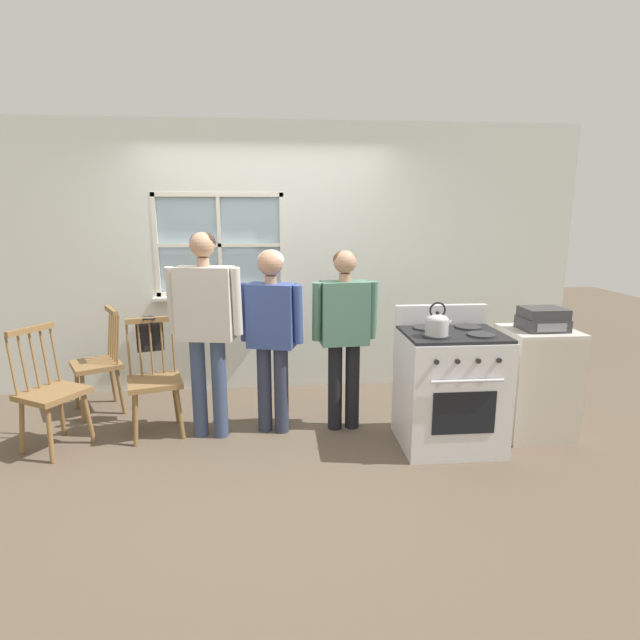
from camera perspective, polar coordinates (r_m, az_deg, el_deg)
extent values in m
plane|color=brown|center=(4.14, -6.07, -13.99)|extent=(16.00, 16.00, 0.00)
cube|color=silver|center=(5.61, -28.84, 5.86)|extent=(2.10, 0.06, 2.70)
cube|color=silver|center=(5.38, 12.29, 6.88)|extent=(3.02, 0.06, 2.70)
cube|color=silver|center=(5.32, -10.92, -2.49)|extent=(1.29, 0.06, 0.99)
cube|color=silver|center=(5.18, -11.79, 17.88)|extent=(1.29, 0.06, 0.68)
cube|color=silver|center=(5.14, -11.22, 2.47)|extent=(1.35, 0.10, 0.03)
cube|color=#9EB7C6|center=(5.17, -11.36, 8.41)|extent=(1.23, 0.01, 0.96)
cube|color=silver|center=(5.14, -11.40, 8.39)|extent=(0.04, 0.02, 1.02)
cube|color=silver|center=(5.14, -11.40, 8.39)|extent=(1.29, 0.02, 0.04)
cube|color=silver|center=(5.24, -18.26, 8.09)|extent=(0.04, 0.03, 1.02)
cube|color=silver|center=(5.11, -4.35, 8.57)|extent=(0.04, 0.03, 1.02)
cube|color=silver|center=(5.13, -11.63, 13.88)|extent=(1.29, 0.03, 0.04)
cube|color=silver|center=(5.19, -11.17, 2.96)|extent=(1.29, 0.03, 0.04)
cube|color=olive|center=(4.36, -18.37, -6.75)|extent=(0.52, 0.50, 0.04)
cylinder|color=olive|center=(4.28, -20.31, -10.62)|extent=(0.07, 0.08, 0.44)
cylinder|color=olive|center=(4.30, -15.72, -10.22)|extent=(0.08, 0.07, 0.44)
cylinder|color=olive|center=(4.58, -20.45, -9.13)|extent=(0.08, 0.07, 0.44)
cylinder|color=olive|center=(4.60, -16.18, -8.76)|extent=(0.07, 0.08, 0.44)
cylinder|color=olive|center=(4.45, -21.04, -3.36)|extent=(0.04, 0.07, 0.47)
cylinder|color=olive|center=(4.45, -19.88, -3.27)|extent=(0.04, 0.07, 0.47)
cylinder|color=olive|center=(4.45, -18.73, -3.18)|extent=(0.04, 0.07, 0.47)
cylinder|color=olive|center=(4.46, -17.57, -3.08)|extent=(0.04, 0.07, 0.47)
cylinder|color=olive|center=(4.46, -16.42, -2.98)|extent=(0.04, 0.07, 0.47)
cube|color=olive|center=(4.39, -18.95, 0.00)|extent=(0.38, 0.15, 0.04)
cube|color=olive|center=(5.03, -24.21, -4.67)|extent=(0.55, 0.56, 0.04)
cylinder|color=olive|center=(5.25, -26.04, -6.92)|extent=(0.09, 0.06, 0.44)
cylinder|color=olive|center=(4.92, -25.47, -8.08)|extent=(0.06, 0.09, 0.44)
cylinder|color=olive|center=(5.29, -22.60, -6.46)|extent=(0.06, 0.09, 0.44)
cylinder|color=olive|center=(4.97, -21.81, -7.56)|extent=(0.09, 0.06, 0.44)
cylinder|color=olive|center=(5.18, -22.94, -1.40)|extent=(0.07, 0.05, 0.47)
cylinder|color=olive|center=(5.09, -22.74, -1.60)|extent=(0.07, 0.05, 0.47)
cylinder|color=olive|center=(5.00, -22.54, -1.81)|extent=(0.07, 0.05, 0.47)
cylinder|color=olive|center=(4.92, -22.33, -2.03)|extent=(0.07, 0.05, 0.47)
cylinder|color=olive|center=(4.83, -22.11, -2.25)|extent=(0.07, 0.05, 0.47)
cube|color=olive|center=(4.95, -22.77, 1.02)|extent=(0.22, 0.35, 0.04)
cube|color=olive|center=(4.40, -28.24, -7.41)|extent=(0.56, 0.56, 0.04)
cylinder|color=olive|center=(4.27, -28.46, -11.45)|extent=(0.06, 0.09, 0.44)
cylinder|color=olive|center=(4.46, -24.92, -10.12)|extent=(0.09, 0.06, 0.44)
cylinder|color=olive|center=(4.52, -30.91, -10.44)|extent=(0.09, 0.06, 0.44)
cylinder|color=olive|center=(4.70, -27.46, -9.24)|extent=(0.06, 0.09, 0.44)
cylinder|color=olive|center=(4.38, -31.77, -4.65)|extent=(0.07, 0.05, 0.47)
cylinder|color=olive|center=(4.42, -30.80, -4.38)|extent=(0.07, 0.05, 0.47)
cylinder|color=olive|center=(4.47, -29.85, -4.11)|extent=(0.07, 0.05, 0.47)
cylinder|color=olive|center=(4.52, -28.93, -3.85)|extent=(0.07, 0.05, 0.47)
cylinder|color=olive|center=(4.57, -28.02, -3.59)|extent=(0.07, 0.05, 0.47)
cube|color=olive|center=(4.41, -30.20, -0.96)|extent=(0.23, 0.35, 0.04)
cylinder|color=#384766|center=(4.24, -13.65, -7.55)|extent=(0.12, 0.12, 0.83)
cylinder|color=#384766|center=(4.19, -11.42, -7.68)|extent=(0.12, 0.12, 0.83)
cube|color=beige|center=(4.04, -13.00, 1.85)|extent=(0.47, 0.28, 0.58)
cylinder|color=beige|center=(4.10, -16.56, 2.14)|extent=(0.09, 0.12, 0.54)
cylinder|color=beige|center=(3.94, -9.51, 2.10)|extent=(0.09, 0.12, 0.54)
cylinder|color=tan|center=(3.99, -13.22, 6.46)|extent=(0.10, 0.10, 0.07)
sphere|color=tan|center=(3.98, -13.32, 8.36)|extent=(0.20, 0.20, 0.20)
ellipsoid|color=#332319|center=(4.00, -13.26, 8.63)|extent=(0.20, 0.20, 0.16)
cylinder|color=#2D3347|center=(4.26, -6.35, -7.80)|extent=(0.12, 0.12, 0.74)
cylinder|color=#2D3347|center=(4.22, -4.45, -7.95)|extent=(0.12, 0.12, 0.74)
cube|color=#384C8E|center=(4.07, -5.58, 0.52)|extent=(0.42, 0.30, 0.52)
cylinder|color=#384C8E|center=(4.11, -8.69, 0.86)|extent=(0.10, 0.13, 0.48)
cylinder|color=#384C8E|center=(3.99, -2.54, 0.63)|extent=(0.10, 0.13, 0.48)
cylinder|color=tan|center=(4.02, -5.67, 4.60)|extent=(0.10, 0.10, 0.06)
sphere|color=tan|center=(4.00, -5.71, 6.52)|extent=(0.21, 0.21, 0.21)
ellipsoid|color=silver|center=(4.02, -5.65, 6.81)|extent=(0.21, 0.21, 0.17)
cylinder|color=black|center=(4.27, 1.73, -7.63)|extent=(0.12, 0.12, 0.75)
cylinder|color=black|center=(4.30, 3.71, -7.51)|extent=(0.12, 0.12, 0.75)
cube|color=#4C7560|center=(4.11, 2.81, 0.81)|extent=(0.40, 0.24, 0.53)
cylinder|color=#4C7560|center=(4.05, -0.36, 0.94)|extent=(0.08, 0.11, 0.49)
cylinder|color=#4C7560|center=(4.15, 6.03, 1.14)|extent=(0.08, 0.11, 0.49)
cylinder|color=tan|center=(4.07, 2.86, 4.88)|extent=(0.10, 0.10, 0.06)
sphere|color=tan|center=(4.05, 2.88, 6.64)|extent=(0.19, 0.19, 0.19)
ellipsoid|color=brown|center=(4.07, 2.83, 6.90)|extent=(0.19, 0.19, 0.15)
cube|color=silver|center=(4.09, 14.57, -7.82)|extent=(0.76, 0.64, 0.90)
cube|color=black|center=(3.96, 14.92, -1.52)|extent=(0.75, 0.61, 0.02)
cylinder|color=#2D2D30|center=(3.78, 13.15, -1.78)|extent=(0.20, 0.20, 0.02)
cylinder|color=#2D2D30|center=(3.90, 17.93, -1.63)|extent=(0.20, 0.20, 0.02)
cylinder|color=#2D2D30|center=(4.02, 12.03, -0.91)|extent=(0.20, 0.20, 0.02)
cylinder|color=#2D2D30|center=(4.13, 16.57, -0.79)|extent=(0.20, 0.20, 0.02)
cube|color=silver|center=(4.21, 13.66, 0.63)|extent=(0.76, 0.06, 0.16)
cube|color=black|center=(3.83, 16.15, -10.19)|extent=(0.47, 0.01, 0.32)
cylinder|color=silver|center=(3.72, 16.50, -6.72)|extent=(0.53, 0.02, 0.02)
cylinder|color=#232326|center=(3.62, 13.18, -4.70)|extent=(0.04, 0.02, 0.04)
cylinder|color=#232326|center=(3.67, 15.45, -4.59)|extent=(0.04, 0.02, 0.04)
cylinder|color=#232326|center=(3.72, 17.65, -4.48)|extent=(0.04, 0.02, 0.04)
cylinder|color=#232326|center=(3.78, 19.78, -4.37)|extent=(0.04, 0.02, 0.04)
cylinder|color=#B7B7BC|center=(3.77, 13.20, -0.76)|extent=(0.17, 0.17, 0.12)
ellipsoid|color=#B7B7BC|center=(3.76, 13.25, 0.13)|extent=(0.16, 0.16, 0.07)
sphere|color=black|center=(3.75, 13.28, 0.80)|extent=(0.03, 0.03, 0.03)
cylinder|color=#B7B7BC|center=(3.79, 14.37, -0.47)|extent=(0.08, 0.03, 0.07)
torus|color=black|center=(3.74, 13.29, 1.10)|extent=(0.12, 0.01, 0.12)
cylinder|color=#935B3D|center=(5.12, -11.78, 3.06)|extent=(0.15, 0.15, 0.08)
cylinder|color=#33261C|center=(5.12, -11.80, 3.43)|extent=(0.14, 0.14, 0.01)
cone|color=#2D7038|center=(5.12, -11.58, 4.21)|extent=(0.05, 0.04, 0.13)
cone|color=#2D7038|center=(5.13, -12.00, 3.93)|extent=(0.05, 0.05, 0.08)
cone|color=#2D7038|center=(5.09, -11.88, 3.95)|extent=(0.04, 0.06, 0.09)
cube|color=black|center=(4.52, -18.88, -1.70)|extent=(0.24, 0.15, 0.26)
torus|color=black|center=(4.40, -18.97, 0.22)|extent=(0.15, 0.15, 0.01)
cube|color=beige|center=(4.52, 23.38, -6.73)|extent=(0.55, 0.50, 0.87)
cube|color=beige|center=(4.40, 23.87, -1.17)|extent=(0.55, 0.50, 0.03)
cube|color=#38383A|center=(4.37, 24.07, -0.40)|extent=(0.34, 0.28, 0.10)
cube|color=#38383A|center=(4.35, 24.17, 0.76)|extent=(0.32, 0.27, 0.08)
cube|color=gray|center=(4.25, 24.99, -0.81)|extent=(0.24, 0.01, 0.06)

